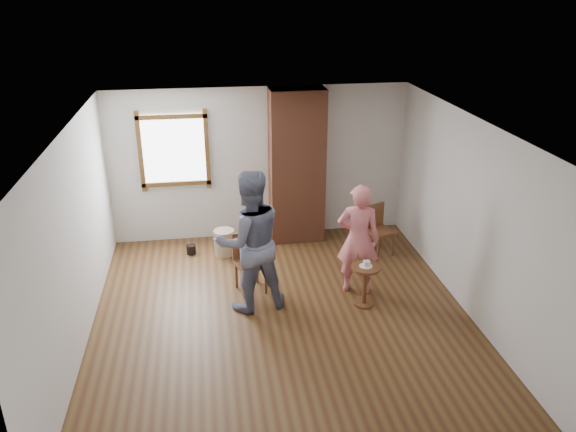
% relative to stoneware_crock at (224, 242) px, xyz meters
% --- Properties ---
extents(ground, '(5.50, 5.50, 0.00)m').
position_rel_stoneware_crock_xyz_m(ground, '(0.68, -2.03, -0.21)').
color(ground, brown).
rests_on(ground, ground).
extents(room_shell, '(5.04, 5.52, 2.62)m').
position_rel_stoneware_crock_xyz_m(room_shell, '(0.62, -1.43, 1.59)').
color(room_shell, silver).
rests_on(room_shell, ground).
extents(brick_chimney, '(0.90, 0.50, 2.60)m').
position_rel_stoneware_crock_xyz_m(brick_chimney, '(1.28, 0.47, 1.09)').
color(brick_chimney, brown).
rests_on(brick_chimney, ground).
extents(stoneware_crock, '(0.40, 0.40, 0.43)m').
position_rel_stoneware_crock_xyz_m(stoneware_crock, '(0.00, 0.00, 0.00)').
color(stoneware_crock, tan).
rests_on(stoneware_crock, ground).
extents(dark_pot, '(0.21, 0.21, 0.16)m').
position_rel_stoneware_crock_xyz_m(dark_pot, '(-0.54, 0.10, -0.14)').
color(dark_pot, black).
rests_on(dark_pot, ground).
extents(dining_chair_left, '(0.50, 0.50, 0.87)m').
position_rel_stoneware_crock_xyz_m(dining_chair_left, '(0.31, -1.15, 0.27)').
color(dining_chair_left, brown).
rests_on(dining_chair_left, ground).
extents(dining_chair_right, '(0.51, 0.51, 0.83)m').
position_rel_stoneware_crock_xyz_m(dining_chair_right, '(2.48, -0.32, 0.25)').
color(dining_chair_right, brown).
rests_on(dining_chair_right, ground).
extents(side_table, '(0.40, 0.40, 0.60)m').
position_rel_stoneware_crock_xyz_m(side_table, '(1.84, -1.84, 0.19)').
color(side_table, brown).
rests_on(side_table, ground).
extents(cake_plate, '(0.18, 0.18, 0.01)m').
position_rel_stoneware_crock_xyz_m(cake_plate, '(1.84, -1.84, 0.39)').
color(cake_plate, white).
rests_on(cake_plate, side_table).
extents(cake_slice, '(0.08, 0.07, 0.06)m').
position_rel_stoneware_crock_xyz_m(cake_slice, '(1.85, -1.84, 0.42)').
color(cake_slice, white).
rests_on(cake_slice, cake_plate).
extents(man, '(1.09, 0.93, 1.98)m').
position_rel_stoneware_crock_xyz_m(man, '(0.29, -1.64, 0.78)').
color(man, '#151939').
rests_on(man, ground).
extents(person_pink, '(0.68, 0.53, 1.64)m').
position_rel_stoneware_crock_xyz_m(person_pink, '(1.83, -1.45, 0.61)').
color(person_pink, '#DF6F75').
rests_on(person_pink, ground).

